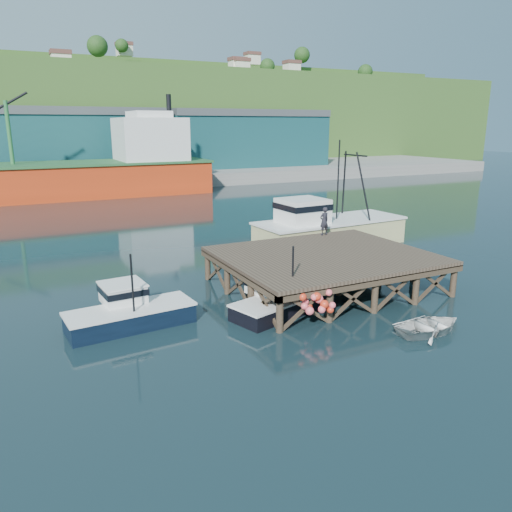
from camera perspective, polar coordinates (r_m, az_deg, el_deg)
ground at (r=28.13m, az=-1.63°, el=-5.19°), size 300.00×300.00×0.00m
wharf at (r=30.02m, az=8.05°, el=-0.16°), size 12.00×10.00×2.62m
far_quay at (r=95.02m, az=-20.01°, el=8.75°), size 160.00×40.00×2.00m
warehouse_mid at (r=89.72m, az=-19.92°, el=11.98°), size 28.00×16.00×9.00m
warehouse_right at (r=98.06m, az=-1.85°, el=13.00°), size 30.00×16.00×9.00m
cargo_ship at (r=72.30m, az=-24.68°, el=8.49°), size 55.50×10.00×13.75m
hillside at (r=124.48m, az=-22.21°, el=14.41°), size 220.00×50.00×22.00m
boat_navy at (r=25.43m, az=-14.35°, el=-6.04°), size 6.30×3.56×3.84m
boat_black at (r=26.49m, az=2.81°, el=-4.93°), size 6.37×5.28×3.71m
trawler at (r=40.82m, az=8.19°, el=3.54°), size 12.85×5.22×8.45m
dinghy at (r=25.29m, az=19.25°, el=-7.53°), size 3.58×2.58×0.74m
dockworker at (r=35.05m, az=7.80°, el=3.97°), size 0.76×0.54×1.97m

